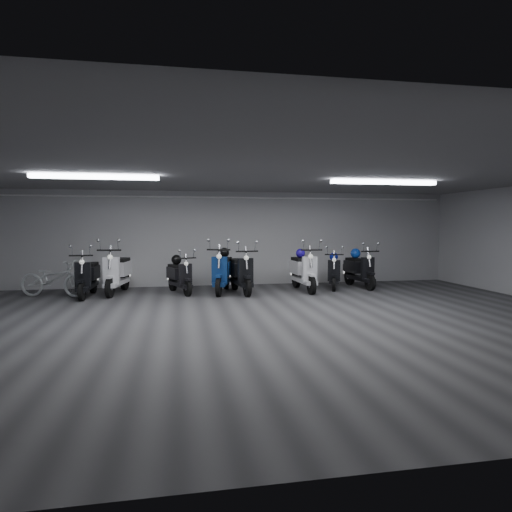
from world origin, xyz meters
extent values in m
cube|color=#343437|center=(0.00, 0.00, -0.01)|extent=(14.00, 10.00, 0.01)
cube|color=slate|center=(0.00, 0.00, 2.80)|extent=(14.00, 10.00, 0.01)
cube|color=#A7A7AA|center=(0.00, 5.00, 1.40)|extent=(14.00, 0.01, 2.80)
cube|color=#A7A7AA|center=(0.00, -5.00, 1.40)|extent=(14.00, 0.01, 2.80)
cube|color=white|center=(-3.00, 1.00, 2.74)|extent=(2.40, 0.18, 0.08)
cube|color=white|center=(3.00, 1.00, 2.74)|extent=(2.40, 0.18, 0.08)
cylinder|color=white|center=(0.00, 4.92, 2.62)|extent=(13.60, 0.05, 0.05)
imported|color=silver|center=(-4.55, 3.63, 0.57)|extent=(1.85, 1.11, 1.13)
sphere|color=#0E369B|center=(3.66, 4.01, 0.98)|extent=(0.29, 0.29, 0.29)
sphere|color=black|center=(-0.22, 3.81, 1.05)|extent=(0.28, 0.28, 0.28)
sphere|color=black|center=(-1.50, 3.81, 0.88)|extent=(0.27, 0.27, 0.27)
sphere|color=#200E9E|center=(1.91, 3.71, 1.02)|extent=(0.25, 0.25, 0.25)
sphere|color=navy|center=(2.97, 3.94, 0.90)|extent=(0.24, 0.24, 0.24)
camera|label=1|loc=(-1.43, -7.81, 1.81)|focal=30.13mm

